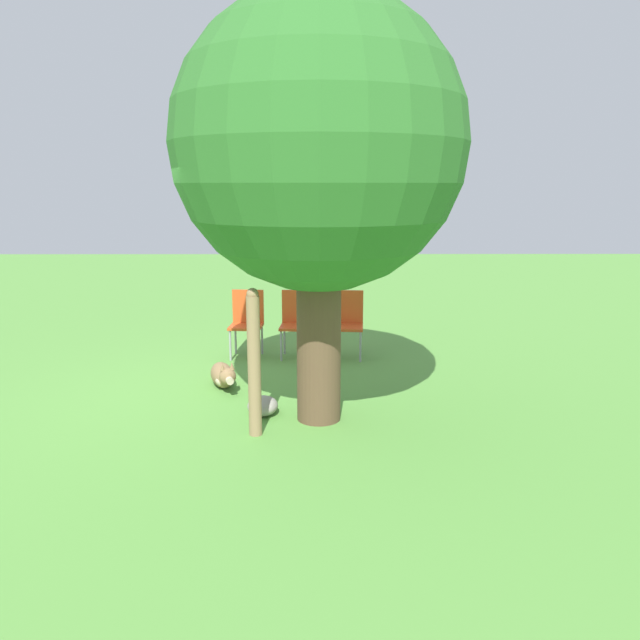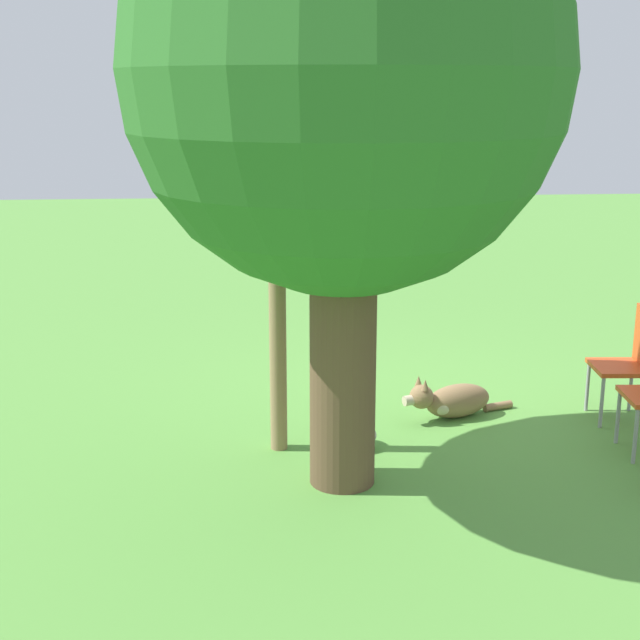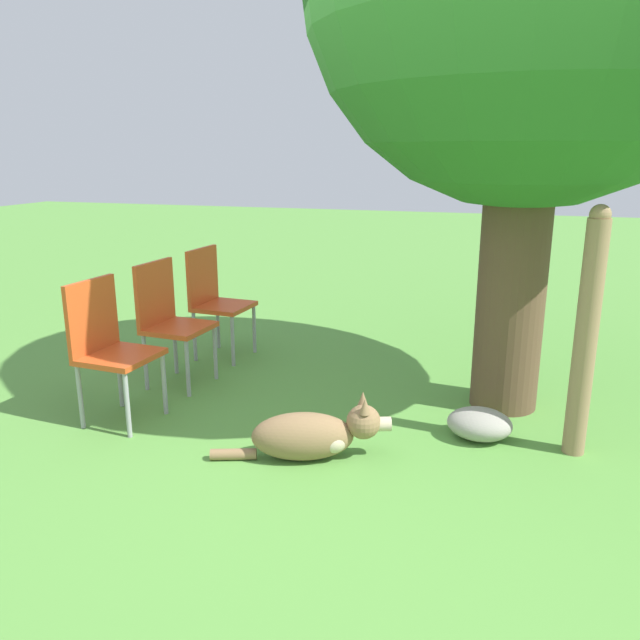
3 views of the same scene
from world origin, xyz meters
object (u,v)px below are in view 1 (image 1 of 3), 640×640
oak_tree (319,147)px  fence_post (254,362)px  red_chair_1 (297,319)px  red_chair_2 (347,320)px  red_chair_0 (247,319)px  dog (223,376)px

oak_tree → fence_post: bearing=-56.0°
red_chair_1 → red_chair_2: same height
oak_tree → fence_post: (0.41, -0.61, -1.98)m
fence_post → red_chair_1: fence_post is taller
oak_tree → fence_post: oak_tree is taller
red_chair_0 → red_chair_1: (0.03, 0.70, 0.00)m
red_chair_1 → red_chair_2: (0.03, 0.70, 0.00)m
red_chair_1 → fence_post: bearing=-2.1°
dog → red_chair_1: bearing=130.1°
dog → red_chair_2: (-1.36, 1.53, 0.38)m
oak_tree → red_chair_1: size_ratio=4.48×
red_chair_0 → red_chair_1: size_ratio=1.00×
dog → red_chair_1: size_ratio=1.08×
fence_post → red_chair_1: size_ratio=1.55×
red_chair_1 → dog: bearing=-26.7°
oak_tree → red_chair_0: size_ratio=4.48×
dog → oak_tree: bearing=29.2°
fence_post → dog: bearing=-160.0°
red_chair_1 → red_chair_2: 0.70m
dog → red_chair_0: size_ratio=1.08×
fence_post → red_chair_1: bearing=173.6°
fence_post → red_chair_0: (-2.84, -0.38, -0.20)m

